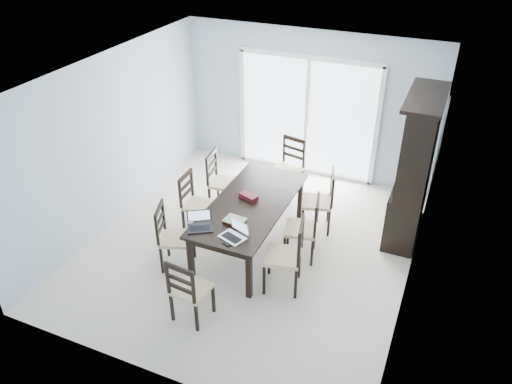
# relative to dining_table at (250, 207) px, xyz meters

# --- Properties ---
(floor) EXTENTS (5.00, 5.00, 0.00)m
(floor) POSITION_rel_dining_table_xyz_m (0.00, 0.00, -0.67)
(floor) COLOR beige
(floor) RESTS_ON ground
(ceiling) EXTENTS (5.00, 5.00, 0.00)m
(ceiling) POSITION_rel_dining_table_xyz_m (0.00, 0.00, 1.93)
(ceiling) COLOR white
(ceiling) RESTS_ON back_wall
(back_wall) EXTENTS (4.50, 0.02, 2.60)m
(back_wall) POSITION_rel_dining_table_xyz_m (0.00, 2.50, 0.63)
(back_wall) COLOR #A5B7C6
(back_wall) RESTS_ON floor
(wall_left) EXTENTS (0.02, 5.00, 2.60)m
(wall_left) POSITION_rel_dining_table_xyz_m (-2.25, 0.00, 0.63)
(wall_left) COLOR #A5B7C6
(wall_left) RESTS_ON floor
(wall_right) EXTENTS (0.02, 5.00, 2.60)m
(wall_right) POSITION_rel_dining_table_xyz_m (2.25, 0.00, 0.63)
(wall_right) COLOR #A5B7C6
(wall_right) RESTS_ON floor
(balcony) EXTENTS (4.50, 2.00, 0.10)m
(balcony) POSITION_rel_dining_table_xyz_m (0.00, 3.50, -0.72)
(balcony) COLOR gray
(balcony) RESTS_ON ground
(railing) EXTENTS (4.50, 0.06, 1.10)m
(railing) POSITION_rel_dining_table_xyz_m (0.00, 4.50, -0.12)
(railing) COLOR #99999E
(railing) RESTS_ON balcony
(dining_table) EXTENTS (1.00, 2.20, 0.75)m
(dining_table) POSITION_rel_dining_table_xyz_m (0.00, 0.00, 0.00)
(dining_table) COLOR black
(dining_table) RESTS_ON floor
(china_hutch) EXTENTS (0.50, 1.38, 2.20)m
(china_hutch) POSITION_rel_dining_table_xyz_m (2.02, 1.25, 0.40)
(china_hutch) COLOR black
(china_hutch) RESTS_ON floor
(sliding_door) EXTENTS (2.52, 0.05, 2.18)m
(sliding_door) POSITION_rel_dining_table_xyz_m (0.00, 2.48, 0.41)
(sliding_door) COLOR silver
(sliding_door) RESTS_ON floor
(chair_left_near) EXTENTS (0.54, 0.53, 1.11)m
(chair_left_near) POSITION_rel_dining_table_xyz_m (-0.83, -0.83, -0.09)
(chair_left_near) COLOR black
(chair_left_near) RESTS_ON floor
(chair_left_mid) EXTENTS (0.44, 0.43, 1.09)m
(chair_left_mid) POSITION_rel_dining_table_xyz_m (-0.96, 0.06, -0.10)
(chair_left_mid) COLOR black
(chair_left_mid) RESTS_ON floor
(chair_left_far) EXTENTS (0.48, 0.47, 1.12)m
(chair_left_far) POSITION_rel_dining_table_xyz_m (-0.90, 0.77, -0.08)
(chair_left_far) COLOR black
(chair_left_far) RESTS_ON floor
(chair_right_near) EXTENTS (0.55, 0.54, 1.20)m
(chair_right_near) POSITION_rel_dining_table_xyz_m (0.83, -0.61, -0.04)
(chair_right_near) COLOR black
(chair_right_near) RESTS_ON floor
(chair_right_mid) EXTENTS (0.52, 0.51, 1.13)m
(chair_right_mid) POSITION_rel_dining_table_xyz_m (0.83, 0.08, -0.08)
(chair_right_mid) COLOR black
(chair_right_mid) RESTS_ON floor
(chair_right_far) EXTENTS (0.55, 0.54, 1.15)m
(chair_right_far) POSITION_rel_dining_table_xyz_m (0.83, 0.84, -0.06)
(chair_right_far) COLOR black
(chair_right_far) RESTS_ON floor
(chair_end_near) EXTENTS (0.44, 0.45, 1.06)m
(chair_end_near) POSITION_rel_dining_table_xyz_m (-0.08, -1.67, -0.11)
(chair_end_near) COLOR black
(chair_end_near) RESTS_ON floor
(chair_end_far) EXTENTS (0.52, 0.53, 1.16)m
(chair_end_far) POSITION_rel_dining_table_xyz_m (0.00, 1.66, -0.06)
(chair_end_far) COLOR black
(chair_end_far) RESTS_ON floor
(laptop_dark) EXTENTS (0.39, 0.36, 0.22)m
(laptop_dark) POSITION_rel_dining_table_xyz_m (-0.35, -0.83, 0.13)
(laptop_dark) COLOR black
(laptop_dark) RESTS_ON dining_table
(laptop_silver) EXTENTS (0.38, 0.32, 0.22)m
(laptop_silver) POSITION_rel_dining_table_xyz_m (0.13, -0.85, 0.13)
(laptop_silver) COLOR silver
(laptop_silver) RESTS_ON dining_table
(book_stack) EXTENTS (0.30, 0.24, 0.05)m
(book_stack) POSITION_rel_dining_table_xyz_m (0.00, -0.52, 0.10)
(book_stack) COLOR maroon
(book_stack) RESTS_ON dining_table
(cell_phone) EXTENTS (0.12, 0.08, 0.01)m
(cell_phone) POSITION_rel_dining_table_xyz_m (0.12, -1.00, 0.08)
(cell_phone) COLOR black
(cell_phone) RESTS_ON dining_table
(game_box) EXTENTS (0.29, 0.21, 0.07)m
(game_box) POSITION_rel_dining_table_xyz_m (-0.06, 0.09, 0.11)
(game_box) COLOR #511021
(game_box) RESTS_ON dining_table
(hot_tub) EXTENTS (1.89, 1.69, 0.96)m
(hot_tub) POSITION_rel_dining_table_xyz_m (-0.59, 3.43, -0.19)
(hot_tub) COLOR brown
(hot_tub) RESTS_ON balcony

